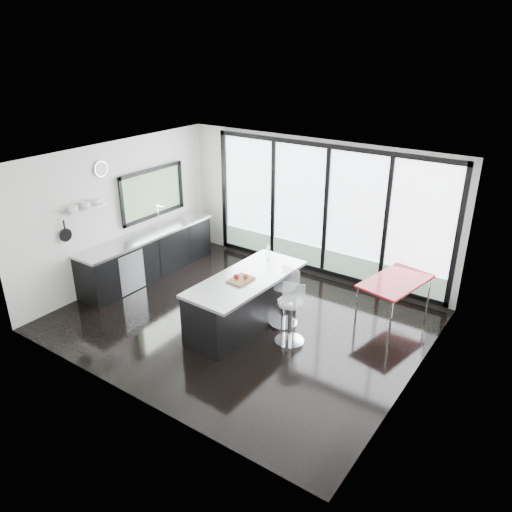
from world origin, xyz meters
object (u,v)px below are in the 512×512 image
Objects in this scene: bar_stool_near at (290,322)px; bar_stool_far at (284,304)px; red_table at (394,299)px; island at (243,300)px.

bar_stool_far is (-0.38, 0.42, 0.01)m from bar_stool_near.
bar_stool_near is 2.04m from red_table.
bar_stool_near is at bearing -36.30° from bar_stool_far.
island is 2.65m from red_table.
bar_stool_near is 0.57× the size of red_table.
bar_stool_far reaches higher than red_table.
island is at bearing 165.62° from bar_stool_near.
bar_stool_near is at bearing -0.60° from island.
island is 0.70m from bar_stool_far.
island is at bearing -139.49° from red_table.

